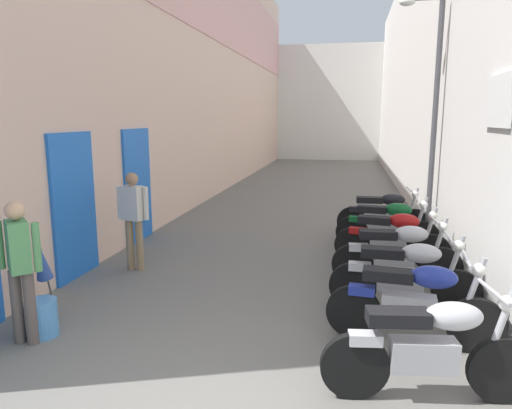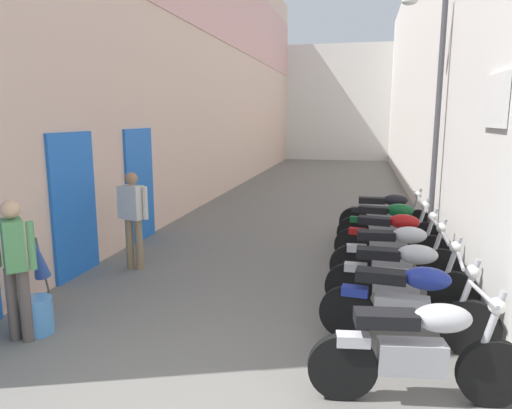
% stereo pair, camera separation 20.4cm
% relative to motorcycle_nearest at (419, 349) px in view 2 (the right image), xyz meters
% --- Properties ---
extents(ground_plane, '(40.31, 40.31, 0.00)m').
position_rel_motorcycle_nearest_xyz_m(ground_plane, '(-1.93, 9.13, -0.50)').
color(ground_plane, '#66635E').
extents(building_left, '(0.45, 24.31, 8.37)m').
position_rel_motorcycle_nearest_xyz_m(building_left, '(-4.99, 11.09, 3.73)').
color(building_left, beige).
rests_on(building_left, ground).
extents(building_right, '(0.45, 24.31, 7.35)m').
position_rel_motorcycle_nearest_xyz_m(building_right, '(1.14, 11.13, 3.17)').
color(building_right, silver).
rests_on(building_right, ground).
extents(building_far_end, '(8.74, 2.00, 6.38)m').
position_rel_motorcycle_nearest_xyz_m(building_far_end, '(-1.93, 24.28, 2.69)').
color(building_far_end, silver).
rests_on(building_far_end, ground).
extents(motorcycle_nearest, '(1.84, 0.58, 1.04)m').
position_rel_motorcycle_nearest_xyz_m(motorcycle_nearest, '(0.00, 0.00, 0.00)').
color(motorcycle_nearest, black).
rests_on(motorcycle_nearest, ground).
extents(motorcycle_second, '(1.85, 0.58, 1.04)m').
position_rel_motorcycle_nearest_xyz_m(motorcycle_second, '(0.00, 1.03, 0.00)').
color(motorcycle_second, black).
rests_on(motorcycle_second, ground).
extents(motorcycle_third, '(1.85, 0.58, 1.04)m').
position_rel_motorcycle_nearest_xyz_m(motorcycle_third, '(0.00, 1.91, 0.00)').
color(motorcycle_third, black).
rests_on(motorcycle_third, ground).
extents(motorcycle_fourth, '(1.85, 0.58, 1.04)m').
position_rel_motorcycle_nearest_xyz_m(motorcycle_fourth, '(0.00, 2.87, 0.00)').
color(motorcycle_fourth, black).
rests_on(motorcycle_fourth, ground).
extents(motorcycle_fifth, '(1.84, 0.58, 1.04)m').
position_rel_motorcycle_nearest_xyz_m(motorcycle_fifth, '(-0.00, 3.79, 0.00)').
color(motorcycle_fifth, black).
rests_on(motorcycle_fifth, ground).
extents(motorcycle_sixth, '(1.85, 0.58, 1.04)m').
position_rel_motorcycle_nearest_xyz_m(motorcycle_sixth, '(0.00, 4.73, 0.00)').
color(motorcycle_sixth, black).
rests_on(motorcycle_sixth, ground).
extents(motorcycle_seventh, '(1.85, 0.58, 1.04)m').
position_rel_motorcycle_nearest_xyz_m(motorcycle_seventh, '(0.00, 5.78, 0.00)').
color(motorcycle_seventh, black).
rests_on(motorcycle_seventh, ground).
extents(pedestrian_by_doorway, '(0.52, 0.38, 1.57)m').
position_rel_motorcycle_nearest_xyz_m(pedestrian_by_doorway, '(-4.11, 0.27, 0.42)').
color(pedestrian_by_doorway, '#564C47').
rests_on(pedestrian_by_doorway, ground).
extents(pedestrian_mid_alley, '(0.52, 0.28, 1.57)m').
position_rel_motorcycle_nearest_xyz_m(pedestrian_mid_alley, '(-4.05, 2.84, 0.42)').
color(pedestrian_mid_alley, '#8C7251').
rests_on(pedestrian_mid_alley, ground).
extents(water_jug_beside_first, '(0.34, 0.34, 0.42)m').
position_rel_motorcycle_nearest_xyz_m(water_jug_beside_first, '(-4.05, 0.46, -0.29)').
color(water_jug_beside_first, '#4C8CCC').
rests_on(water_jug_beside_first, ground).
extents(umbrella_leaning, '(0.20, 0.35, 0.97)m').
position_rel_motorcycle_nearest_xyz_m(umbrella_leaning, '(-4.46, 1.09, 0.18)').
color(umbrella_leaning, '#4C4C4C').
rests_on(umbrella_leaning, ground).
extents(street_lamp, '(0.79, 0.18, 4.54)m').
position_rel_motorcycle_nearest_xyz_m(street_lamp, '(0.70, 5.34, 2.16)').
color(street_lamp, '#47474C').
rests_on(street_lamp, ground).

